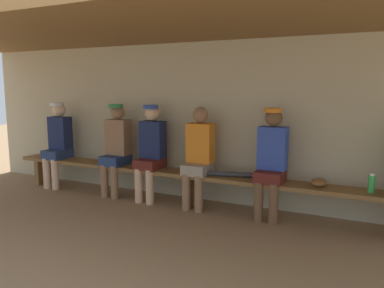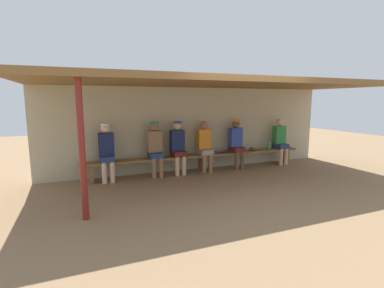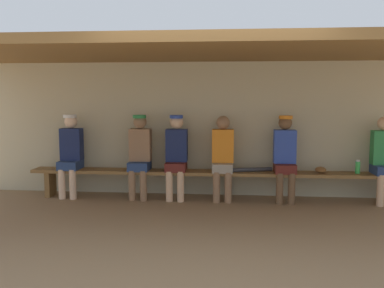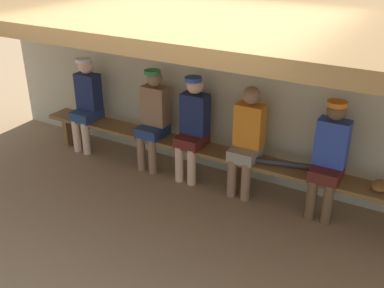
{
  "view_description": "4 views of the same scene",
  "coord_description": "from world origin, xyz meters",
  "px_view_note": "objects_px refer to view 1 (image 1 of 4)",
  "views": [
    {
      "loc": [
        2.18,
        -2.91,
        1.6
      ],
      "look_at": [
        0.12,
        1.29,
        0.89
      ],
      "focal_mm": 35.66,
      "sensor_mm": 36.0,
      "label": 1
    },
    {
      "loc": [
        -2.94,
        -5.08,
        1.86
      ],
      "look_at": [
        -0.45,
        1.1,
        0.83
      ],
      "focal_mm": 26.27,
      "sensor_mm": 36.0,
      "label": 2
    },
    {
      "loc": [
        0.23,
        -5.1,
        1.65
      ],
      "look_at": [
        -0.36,
        1.16,
        0.94
      ],
      "focal_mm": 39.79,
      "sensor_mm": 36.0,
      "label": 3
    },
    {
      "loc": [
        1.96,
        -2.99,
        2.94
      ],
      "look_at": [
        -0.39,
        1.09,
        0.71
      ],
      "focal_mm": 42.55,
      "sensor_mm": 36.0,
      "label": 4
    }
  ],
  "objects_px": {
    "player_rightmost": "(151,148)",
    "player_middle": "(271,158)",
    "player_with_sunglasses": "(199,153)",
    "baseball_bat": "(227,174)",
    "player_leftmost": "(116,145)",
    "baseball_glove_dark_brown": "(319,182)",
    "bench": "(192,178)",
    "water_bottle_orange": "(372,183)",
    "player_near_post": "(58,140)"
  },
  "relations": [
    {
      "from": "bench",
      "to": "player_near_post",
      "type": "height_order",
      "value": "player_near_post"
    },
    {
      "from": "player_with_sunglasses",
      "to": "baseball_bat",
      "type": "bearing_deg",
      "value": -0.44
    },
    {
      "from": "player_near_post",
      "to": "player_rightmost",
      "type": "relative_size",
      "value": 1.0
    },
    {
      "from": "baseball_glove_dark_brown",
      "to": "player_near_post",
      "type": "bearing_deg",
      "value": 93.49
    },
    {
      "from": "bench",
      "to": "water_bottle_orange",
      "type": "xyz_separation_m",
      "value": [
        2.16,
        0.0,
        0.17
      ]
    },
    {
      "from": "bench",
      "to": "baseball_glove_dark_brown",
      "type": "xyz_separation_m",
      "value": [
        1.61,
        0.03,
        0.12
      ]
    },
    {
      "from": "player_near_post",
      "to": "player_leftmost",
      "type": "height_order",
      "value": "same"
    },
    {
      "from": "player_with_sunglasses",
      "to": "player_middle",
      "type": "bearing_deg",
      "value": 0.03
    },
    {
      "from": "water_bottle_orange",
      "to": "baseball_glove_dark_brown",
      "type": "xyz_separation_m",
      "value": [
        -0.55,
        0.02,
        -0.05
      ]
    },
    {
      "from": "water_bottle_orange",
      "to": "baseball_glove_dark_brown",
      "type": "distance_m",
      "value": 0.55
    },
    {
      "from": "player_rightmost",
      "to": "player_middle",
      "type": "bearing_deg",
      "value": 0.0
    },
    {
      "from": "player_with_sunglasses",
      "to": "baseball_bat",
      "type": "relative_size",
      "value": 1.75
    },
    {
      "from": "player_rightmost",
      "to": "player_with_sunglasses",
      "type": "xyz_separation_m",
      "value": [
        0.74,
        -0.0,
        -0.02
      ]
    },
    {
      "from": "player_rightmost",
      "to": "player_with_sunglasses",
      "type": "height_order",
      "value": "player_rightmost"
    },
    {
      "from": "player_leftmost",
      "to": "player_near_post",
      "type": "bearing_deg",
      "value": 180.0
    },
    {
      "from": "player_with_sunglasses",
      "to": "baseball_bat",
      "type": "xyz_separation_m",
      "value": [
        0.4,
        -0.0,
        -0.24
      ]
    },
    {
      "from": "bench",
      "to": "player_rightmost",
      "type": "bearing_deg",
      "value": 179.69
    },
    {
      "from": "bench",
      "to": "water_bottle_orange",
      "type": "bearing_deg",
      "value": 0.13
    },
    {
      "from": "bench",
      "to": "player_near_post",
      "type": "xyz_separation_m",
      "value": [
        -2.39,
        0.0,
        0.36
      ]
    },
    {
      "from": "bench",
      "to": "player_near_post",
      "type": "distance_m",
      "value": 2.42
    },
    {
      "from": "player_middle",
      "to": "water_bottle_orange",
      "type": "height_order",
      "value": "player_middle"
    },
    {
      "from": "player_rightmost",
      "to": "baseball_bat",
      "type": "xyz_separation_m",
      "value": [
        1.14,
        -0.0,
        -0.25
      ]
    },
    {
      "from": "player_rightmost",
      "to": "baseball_bat",
      "type": "height_order",
      "value": "player_rightmost"
    },
    {
      "from": "player_rightmost",
      "to": "player_leftmost",
      "type": "bearing_deg",
      "value": 180.0
    },
    {
      "from": "player_with_sunglasses",
      "to": "baseball_bat",
      "type": "distance_m",
      "value": 0.47
    },
    {
      "from": "player_near_post",
      "to": "water_bottle_orange",
      "type": "height_order",
      "value": "player_near_post"
    },
    {
      "from": "bench",
      "to": "baseball_bat",
      "type": "xyz_separation_m",
      "value": [
        0.49,
        -0.0,
        0.11
      ]
    },
    {
      "from": "player_leftmost",
      "to": "player_rightmost",
      "type": "bearing_deg",
      "value": 0.0
    },
    {
      "from": "player_leftmost",
      "to": "player_middle",
      "type": "xyz_separation_m",
      "value": [
        2.3,
        0.0,
        0.0
      ]
    },
    {
      "from": "player_rightmost",
      "to": "player_with_sunglasses",
      "type": "bearing_deg",
      "value": -0.04
    },
    {
      "from": "player_near_post",
      "to": "player_with_sunglasses",
      "type": "bearing_deg",
      "value": -0.01
    },
    {
      "from": "player_leftmost",
      "to": "baseball_glove_dark_brown",
      "type": "distance_m",
      "value": 2.86
    },
    {
      "from": "player_middle",
      "to": "player_leftmost",
      "type": "bearing_deg",
      "value": 180.0
    },
    {
      "from": "bench",
      "to": "player_leftmost",
      "type": "distance_m",
      "value": 1.29
    },
    {
      "from": "player_with_sunglasses",
      "to": "player_leftmost",
      "type": "bearing_deg",
      "value": 179.98
    },
    {
      "from": "bench",
      "to": "baseball_bat",
      "type": "distance_m",
      "value": 0.51
    },
    {
      "from": "player_with_sunglasses",
      "to": "player_middle",
      "type": "distance_m",
      "value": 0.97
    },
    {
      "from": "player_with_sunglasses",
      "to": "player_middle",
      "type": "xyz_separation_m",
      "value": [
        0.97,
        0.0,
        0.02
      ]
    },
    {
      "from": "player_rightmost",
      "to": "water_bottle_orange",
      "type": "distance_m",
      "value": 2.82
    },
    {
      "from": "baseball_bat",
      "to": "player_with_sunglasses",
      "type": "bearing_deg",
      "value": 165.48
    },
    {
      "from": "player_leftmost",
      "to": "player_with_sunglasses",
      "type": "height_order",
      "value": "player_leftmost"
    },
    {
      "from": "player_near_post",
      "to": "baseball_bat",
      "type": "height_order",
      "value": "player_near_post"
    },
    {
      "from": "player_near_post",
      "to": "water_bottle_orange",
      "type": "xyz_separation_m",
      "value": [
        4.55,
        0.0,
        -0.19
      ]
    },
    {
      "from": "player_near_post",
      "to": "baseball_bat",
      "type": "xyz_separation_m",
      "value": [
        2.88,
        -0.0,
        -0.25
      ]
    },
    {
      "from": "player_near_post",
      "to": "player_rightmost",
      "type": "xyz_separation_m",
      "value": [
        1.74,
        0.0,
        0.0
      ]
    },
    {
      "from": "water_bottle_orange",
      "to": "baseball_bat",
      "type": "distance_m",
      "value": 1.67
    },
    {
      "from": "player_rightmost",
      "to": "player_middle",
      "type": "xyz_separation_m",
      "value": [
        1.7,
        0.0,
        0.0
      ]
    },
    {
      "from": "baseball_glove_dark_brown",
      "to": "bench",
      "type": "bearing_deg",
      "value": 94.11
    },
    {
      "from": "water_bottle_orange",
      "to": "player_rightmost",
      "type": "bearing_deg",
      "value": -179.97
    },
    {
      "from": "bench",
      "to": "player_with_sunglasses",
      "type": "distance_m",
      "value": 0.35
    }
  ]
}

